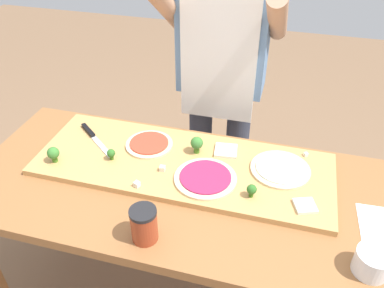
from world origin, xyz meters
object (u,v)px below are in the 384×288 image
Objects in this scene: broccoli_floret_center_right at (111,154)px; cheese_crumble_b at (306,154)px; pizza_whole_tomato_red at (149,144)px; pizza_slice_near_right at (305,206)px; broccoli_floret_front_right at (197,144)px; broccoli_floret_back_mid at (53,153)px; pizza_whole_beet_magenta at (205,178)px; cook_center at (222,69)px; pizza_slice_far_right at (226,151)px; sauce_jar at (144,224)px; prep_table at (180,206)px; pizza_whole_white_garlic at (280,169)px; flour_cup at (372,263)px; cheese_crumble_c at (162,168)px; chefs_knife at (93,135)px; cheese_crumble_a at (137,184)px; broccoli_floret_front_mid at (252,190)px; recipe_note at (379,224)px.

cheese_crumble_b is at bearing 16.91° from broccoli_floret_center_right.
pizza_whole_tomato_red reaches higher than pizza_slice_near_right.
broccoli_floret_back_mid is at bearing -158.77° from broccoli_floret_front_right.
broccoli_floret_center_right is at bearing -157.13° from broccoli_floret_front_right.
pizza_whole_beet_magenta is 0.17m from broccoli_floret_front_right.
broccoli_floret_back_mid is 0.04× the size of cook_center.
sauce_jar reaches higher than pizza_slice_far_right.
prep_table is at bearing -43.50° from pizza_whole_tomato_red.
pizza_whole_white_garlic and pizza_whole_beet_magenta have the same top height.
pizza_slice_far_right is 0.52m from sauce_jar.
prep_table is 0.26m from broccoli_floret_front_right.
pizza_slice_near_right is (0.65, -0.20, -0.00)m from pizza_whole_tomato_red.
broccoli_floret_front_right is (-0.34, 0.03, 0.04)m from pizza_whole_white_garlic.
broccoli_floret_front_right is 0.76m from flour_cup.
cook_center is at bearing 79.69° from cheese_crumble_c.
pizza_whole_tomato_red reaches higher than cheese_crumble_b.
chefs_knife is 0.97× the size of pizza_whole_beet_magenta.
cheese_crumble_a is at bearing 170.05° from flour_cup.
flour_cup is (0.39, -0.20, -0.02)m from broccoli_floret_front_mid.
prep_table is 24.80× the size of broccoli_floret_back_mid.
cheese_crumble_b is 0.12× the size of sauce_jar.
broccoli_floret_back_mid is 0.62× the size of flour_cup.
broccoli_floret_center_right is 0.42m from sauce_jar.
pizza_slice_near_right is 1.49× the size of broccoli_floret_center_right.
broccoli_floret_front_right is at bearing 84.32° from prep_table.
cheese_crumble_c is (0.06, 0.11, 0.00)m from cheese_crumble_a.
cheese_crumble_a is (0.16, -0.12, -0.02)m from broccoli_floret_center_right.
pizza_whole_beet_magenta is 0.14× the size of cook_center.
pizza_slice_far_right is at bearing 140.56° from flour_cup.
cheese_crumble_b is at bearing 112.91° from flour_cup.
flour_cup is (0.20, -0.20, 0.00)m from pizza_slice_near_right.
sauce_jar is at bearing -108.94° from pizza_slice_far_right.
pizza_whole_tomato_red is 0.38m from broccoli_floret_back_mid.
flour_cup reaches higher than pizza_slice_near_right.
cheese_crumble_b is at bearing 131.84° from recipe_note.
sauce_jar reaches higher than broccoli_floret_center_right.
recipe_note is at bearing -3.87° from pizza_whole_beet_magenta.
broccoli_floret_center_right reaches higher than pizza_slice_near_right.
pizza_whole_beet_magenta is at bearing 165.62° from broccoli_floret_front_mid.
broccoli_floret_front_mid reaches higher than recipe_note.
pizza_slice_far_right is 0.69m from broccoli_floret_back_mid.
broccoli_floret_front_right is at bearing -163.03° from pizza_slice_far_right.
sauce_jar reaches higher than cheese_crumble_a.
cook_center is at bearing 124.38° from pizza_slice_near_right.
broccoli_floret_front_right is 0.18m from cheese_crumble_c.
flour_cup reaches higher than pizza_slice_far_right.
pizza_whole_beet_magenta is 1.20× the size of pizza_whole_tomato_red.
pizza_slice_near_right is at bearing -178.19° from recipe_note.
broccoli_floret_center_right is 3.28× the size of cheese_crumble_b.
broccoli_floret_front_right reaches higher than cheese_crumble_b.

